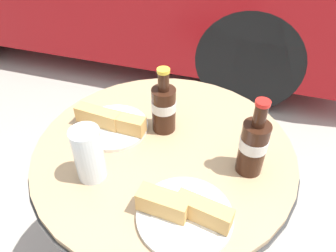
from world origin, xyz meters
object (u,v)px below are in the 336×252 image
(bistro_table, at_px, (165,187))
(lunch_plate_far, at_px, (112,123))
(cola_bottle_left, at_px, (253,145))
(drinking_glass, at_px, (89,156))
(lunch_plate_near, at_px, (183,212))
(cola_bottle_right, at_px, (164,107))

(bistro_table, height_order, lunch_plate_far, lunch_plate_far)
(cola_bottle_left, relative_size, lunch_plate_far, 1.00)
(drinking_glass, bearing_deg, lunch_plate_far, 98.73)
(lunch_plate_far, bearing_deg, lunch_plate_near, -39.67)
(drinking_glass, height_order, lunch_plate_far, drinking_glass)
(bistro_table, distance_m, cola_bottle_right, 0.27)
(drinking_glass, xyz_separation_m, lunch_plate_near, (0.26, -0.06, -0.05))
(bistro_table, distance_m, lunch_plate_near, 0.31)
(cola_bottle_left, xyz_separation_m, lunch_plate_far, (-0.41, 0.04, -0.07))
(cola_bottle_right, bearing_deg, cola_bottle_left, -19.20)
(drinking_glass, bearing_deg, cola_bottle_left, 20.32)
(cola_bottle_left, xyz_separation_m, cola_bottle_right, (-0.27, 0.09, -0.01))
(bistro_table, distance_m, drinking_glass, 0.32)
(lunch_plate_far, bearing_deg, bistro_table, -9.72)
(drinking_glass, relative_size, lunch_plate_near, 0.68)
(drinking_glass, distance_m, lunch_plate_far, 0.19)
(cola_bottle_right, relative_size, drinking_glass, 1.36)
(cola_bottle_left, relative_size, cola_bottle_right, 1.08)
(drinking_glass, bearing_deg, bistro_table, 46.48)
(cola_bottle_left, relative_size, drinking_glass, 1.47)
(bistro_table, xyz_separation_m, lunch_plate_far, (-0.17, 0.03, 0.20))
(cola_bottle_left, distance_m, lunch_plate_near, 0.24)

